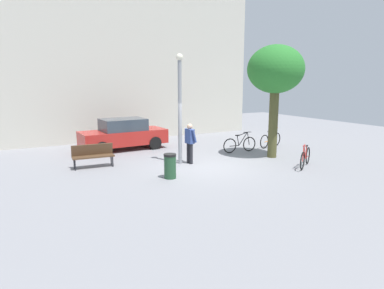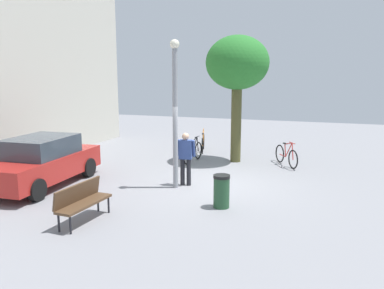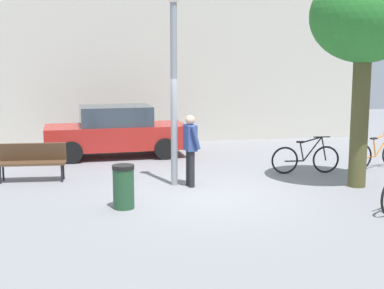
{
  "view_description": "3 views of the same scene",
  "coord_description": "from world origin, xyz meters",
  "px_view_note": "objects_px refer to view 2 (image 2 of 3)",
  "views": [
    {
      "loc": [
        -6.72,
        -11.27,
        3.37
      ],
      "look_at": [
        -0.19,
        0.88,
        0.78
      ],
      "focal_mm": 31.5,
      "sensor_mm": 36.0,
      "label": 1
    },
    {
      "loc": [
        -11.43,
        -3.31,
        3.47
      ],
      "look_at": [
        0.51,
        0.9,
        1.16
      ],
      "focal_mm": 36.32,
      "sensor_mm": 36.0,
      "label": 2
    },
    {
      "loc": [
        -2.48,
        -11.23,
        2.95
      ],
      "look_at": [
        -0.24,
        1.05,
        0.95
      ],
      "focal_mm": 50.15,
      "sensor_mm": 36.0,
      "label": 3
    }
  ],
  "objects_px": {
    "plaza_tree": "(237,65)",
    "parked_car_red": "(42,162)",
    "bicycle_red": "(286,156)",
    "bicycle_orange": "(203,143)",
    "park_bench": "(82,199)",
    "person_by_lamppost": "(186,155)",
    "lamppost": "(175,107)",
    "trash_bin": "(221,191)",
    "bicycle_black": "(193,152)"
  },
  "relations": [
    {
      "from": "plaza_tree",
      "to": "bicycle_black",
      "type": "xyz_separation_m",
      "value": [
        -0.62,
        1.59,
        -3.42
      ]
    },
    {
      "from": "parked_car_red",
      "to": "plaza_tree",
      "type": "bearing_deg",
      "value": -42.52
    },
    {
      "from": "bicycle_orange",
      "to": "plaza_tree",
      "type": "bearing_deg",
      "value": -129.76
    },
    {
      "from": "bicycle_red",
      "to": "trash_bin",
      "type": "height_order",
      "value": "bicycle_red"
    },
    {
      "from": "park_bench",
      "to": "parked_car_red",
      "type": "xyz_separation_m",
      "value": [
        2.14,
        2.95,
        0.23
      ]
    },
    {
      "from": "person_by_lamppost",
      "to": "bicycle_red",
      "type": "distance_m",
      "value": 4.69
    },
    {
      "from": "person_by_lamppost",
      "to": "parked_car_red",
      "type": "distance_m",
      "value": 4.48
    },
    {
      "from": "lamppost",
      "to": "parked_car_red",
      "type": "bearing_deg",
      "value": 106.59
    },
    {
      "from": "park_bench",
      "to": "bicycle_red",
      "type": "height_order",
      "value": "bicycle_red"
    },
    {
      "from": "plaza_tree",
      "to": "parked_car_red",
      "type": "bearing_deg",
      "value": 137.48
    },
    {
      "from": "plaza_tree",
      "to": "parked_car_red",
      "type": "relative_size",
      "value": 1.15
    },
    {
      "from": "bicycle_orange",
      "to": "bicycle_black",
      "type": "bearing_deg",
      "value": -172.66
    },
    {
      "from": "bicycle_black",
      "to": "parked_car_red",
      "type": "distance_m",
      "value": 5.81
    },
    {
      "from": "plaza_tree",
      "to": "trash_bin",
      "type": "bearing_deg",
      "value": -170.69
    },
    {
      "from": "plaza_tree",
      "to": "trash_bin",
      "type": "height_order",
      "value": "plaza_tree"
    },
    {
      "from": "person_by_lamppost",
      "to": "bicycle_orange",
      "type": "relative_size",
      "value": 0.95
    },
    {
      "from": "plaza_tree",
      "to": "bicycle_orange",
      "type": "distance_m",
      "value": 4.19
    },
    {
      "from": "lamppost",
      "to": "person_by_lamppost",
      "type": "distance_m",
      "value": 1.58
    },
    {
      "from": "lamppost",
      "to": "bicycle_red",
      "type": "bearing_deg",
      "value": -35.16
    },
    {
      "from": "person_by_lamppost",
      "to": "plaza_tree",
      "type": "bearing_deg",
      "value": -10.58
    },
    {
      "from": "person_by_lamppost",
      "to": "bicycle_orange",
      "type": "bearing_deg",
      "value": 12.11
    },
    {
      "from": "park_bench",
      "to": "bicycle_orange",
      "type": "bearing_deg",
      "value": -0.66
    },
    {
      "from": "plaza_tree",
      "to": "trash_bin",
      "type": "relative_size",
      "value": 5.62
    },
    {
      "from": "park_bench",
      "to": "bicycle_orange",
      "type": "distance_m",
      "value": 9.06
    },
    {
      "from": "bicycle_black",
      "to": "bicycle_orange",
      "type": "distance_m",
      "value": 2.19
    },
    {
      "from": "person_by_lamppost",
      "to": "parked_car_red",
      "type": "bearing_deg",
      "value": 110.16
    },
    {
      "from": "bicycle_red",
      "to": "park_bench",
      "type": "bearing_deg",
      "value": 152.03
    },
    {
      "from": "plaza_tree",
      "to": "trash_bin",
      "type": "distance_m",
      "value": 6.47
    },
    {
      "from": "lamppost",
      "to": "person_by_lamppost",
      "type": "height_order",
      "value": "lamppost"
    },
    {
      "from": "parked_car_red",
      "to": "trash_bin",
      "type": "xyz_separation_m",
      "value": [
        -0.1,
        -5.81,
        -0.33
      ]
    },
    {
      "from": "park_bench",
      "to": "bicycle_red",
      "type": "xyz_separation_m",
      "value": [
        7.47,
        -3.97,
        -0.16
      ]
    },
    {
      "from": "park_bench",
      "to": "bicycle_red",
      "type": "relative_size",
      "value": 1.05
    },
    {
      "from": "lamppost",
      "to": "bicycle_black",
      "type": "height_order",
      "value": "lamppost"
    },
    {
      "from": "person_by_lamppost",
      "to": "park_bench",
      "type": "bearing_deg",
      "value": 161.18
    },
    {
      "from": "lamppost",
      "to": "bicycle_black",
      "type": "xyz_separation_m",
      "value": [
        3.55,
        0.67,
        -2.11
      ]
    },
    {
      "from": "lamppost",
      "to": "trash_bin",
      "type": "distance_m",
      "value": 3.02
    },
    {
      "from": "person_by_lamppost",
      "to": "lamppost",
      "type": "bearing_deg",
      "value": 150.36
    },
    {
      "from": "person_by_lamppost",
      "to": "park_bench",
      "type": "relative_size",
      "value": 1.03
    },
    {
      "from": "bicycle_black",
      "to": "bicycle_orange",
      "type": "relative_size",
      "value": 1.03
    },
    {
      "from": "park_bench",
      "to": "plaza_tree",
      "type": "xyz_separation_m",
      "value": [
        7.51,
        -1.97,
        3.26
      ]
    },
    {
      "from": "bicycle_red",
      "to": "bicycle_orange",
      "type": "bearing_deg",
      "value": 67.56
    },
    {
      "from": "person_by_lamppost",
      "to": "bicycle_black",
      "type": "bearing_deg",
      "value": 15.27
    },
    {
      "from": "person_by_lamppost",
      "to": "bicycle_red",
      "type": "bearing_deg",
      "value": -35.64
    },
    {
      "from": "park_bench",
      "to": "plaza_tree",
      "type": "relative_size",
      "value": 0.33
    },
    {
      "from": "lamppost",
      "to": "plaza_tree",
      "type": "relative_size",
      "value": 0.9
    },
    {
      "from": "person_by_lamppost",
      "to": "trash_bin",
      "type": "bearing_deg",
      "value": -135.53
    },
    {
      "from": "trash_bin",
      "to": "plaza_tree",
      "type": "bearing_deg",
      "value": 9.31
    },
    {
      "from": "person_by_lamppost",
      "to": "bicycle_red",
      "type": "height_order",
      "value": "person_by_lamppost"
    },
    {
      "from": "bicycle_red",
      "to": "trash_bin",
      "type": "bearing_deg",
      "value": 168.52
    },
    {
      "from": "lamppost",
      "to": "bicycle_orange",
      "type": "distance_m",
      "value": 6.17
    }
  ]
}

